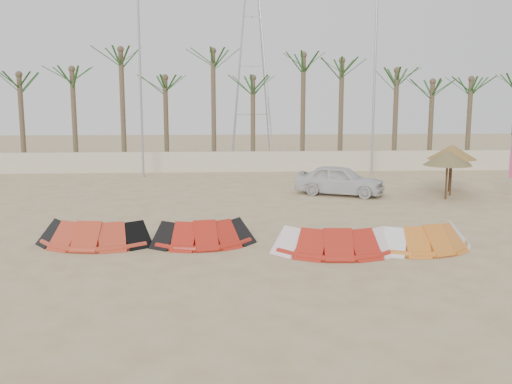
{
  "coord_description": "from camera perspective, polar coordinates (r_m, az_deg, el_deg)",
  "views": [
    {
      "loc": [
        -1.22,
        -14.52,
        4.69
      ],
      "look_at": [
        0.0,
        6.0,
        1.3
      ],
      "focal_mm": 40.0,
      "sensor_mm": 36.0,
      "label": 1
    }
  ],
  "objects": [
    {
      "name": "boundary_wall",
      "position": [
        36.76,
        -1.48,
        3.05
      ],
      "size": [
        60.0,
        0.3,
        1.3
      ],
      "primitive_type": "cube",
      "color": "beige",
      "rests_on": "ground"
    },
    {
      "name": "parasol_mid",
      "position": [
        29.09,
        19.03,
        3.8
      ],
      "size": [
        2.33,
        2.33,
        2.48
      ],
      "color": "#4C331E",
      "rests_on": "ground"
    },
    {
      "name": "lamp_c",
      "position": [
        35.75,
        11.82,
        10.9
      ],
      "size": [
        1.25,
        0.14,
        11.0
      ],
      "color": "#A5A8AD",
      "rests_on": "ground"
    },
    {
      "name": "parasol_left",
      "position": [
        27.94,
        18.61,
        3.25
      ],
      "size": [
        2.24,
        2.24,
        2.3
      ],
      "color": "#4C331E",
      "rests_on": "ground"
    },
    {
      "name": "lamp_b",
      "position": [
        34.86,
        -11.43,
        10.96
      ],
      "size": [
        1.25,
        0.14,
        11.0
      ],
      "color": "#A5A8AD",
      "rests_on": "ground"
    },
    {
      "name": "car",
      "position": [
        28.17,
        8.39,
        1.19
      ],
      "size": [
        4.62,
        3.39,
        1.46
      ],
      "primitive_type": "imported",
      "rotation": [
        0.0,
        0.0,
        1.13
      ],
      "color": "silver",
      "rests_on": "ground"
    },
    {
      "name": "kite_red_right",
      "position": [
        17.84,
        7.81,
        -4.57
      ],
      "size": [
        3.78,
        1.77,
        0.9
      ],
      "color": "red",
      "rests_on": "ground"
    },
    {
      "name": "kite_red_mid",
      "position": [
        18.71,
        -5.22,
        -3.87
      ],
      "size": [
        3.41,
        1.98,
        0.9
      ],
      "color": "red",
      "rests_on": "ground"
    },
    {
      "name": "palm_line",
      "position": [
        38.11,
        -0.57,
        12.01
      ],
      "size": [
        52.0,
        4.0,
        7.7
      ],
      "color": "brown",
      "rests_on": "ground"
    },
    {
      "name": "ground",
      "position": [
        15.31,
        1.34,
        -8.48
      ],
      "size": [
        120.0,
        120.0,
        0.0
      ],
      "primitive_type": "plane",
      "color": "#C5B288",
      "rests_on": "ground"
    },
    {
      "name": "pylon",
      "position": [
        42.83,
        -0.41,
        3.08
      ],
      "size": [
        3.0,
        3.0,
        14.0
      ],
      "primitive_type": null,
      "color": "#A5A8AD",
      "rests_on": "ground"
    },
    {
      "name": "kite_orange",
      "position": [
        18.8,
        16.51,
        -4.17
      ],
      "size": [
        3.49,
        2.34,
        0.9
      ],
      "color": "orange",
      "rests_on": "ground"
    },
    {
      "name": "parasol_right",
      "position": [
        30.36,
        18.88,
        3.34
      ],
      "size": [
        2.03,
        2.03,
        2.12
      ],
      "color": "#4C331E",
      "rests_on": "ground"
    },
    {
      "name": "kite_red_left",
      "position": [
        19.33,
        -15.76,
        -3.75
      ],
      "size": [
        3.77,
        1.99,
        0.9
      ],
      "color": "#C03A22",
      "rests_on": "ground"
    }
  ]
}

